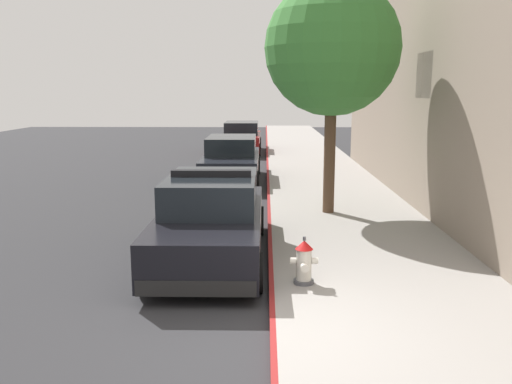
{
  "coord_description": "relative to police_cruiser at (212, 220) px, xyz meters",
  "views": [
    {
      "loc": [
        -0.15,
        -6.4,
        3.13
      ],
      "look_at": [
        -0.34,
        4.81,
        1.0
      ],
      "focal_mm": 37.6,
      "sensor_mm": 36.0,
      "label": 1
    }
  ],
  "objects": [
    {
      "name": "parked_car_silver_ahead",
      "position": [
        -0.16,
        8.66,
        -0.0
      ],
      "size": [
        1.94,
        4.84,
        1.56
      ],
      "color": "black",
      "rests_on": "ground"
    },
    {
      "name": "parked_car_dark_far",
      "position": [
        -0.19,
        17.42,
        -0.0
      ],
      "size": [
        1.94,
        4.84,
        1.56
      ],
      "color": "maroon",
      "rests_on": "ground"
    },
    {
      "name": "sidewalk_pavement",
      "position": [
        3.0,
        6.66,
        -0.68
      ],
      "size": [
        3.72,
        60.0,
        0.13
      ],
      "primitive_type": "cube",
      "color": "gray",
      "rests_on": "ground"
    },
    {
      "name": "street_tree",
      "position": [
        2.58,
        3.37,
        3.36
      ],
      "size": [
        3.22,
        3.22,
        5.6
      ],
      "color": "brown",
      "rests_on": "sidewalk_pavement"
    },
    {
      "name": "ground_plane",
      "position": [
        -3.0,
        6.66,
        -0.84
      ],
      "size": [
        32.66,
        60.0,
        0.2
      ],
      "primitive_type": "cube",
      "color": "#2B2B2D"
    },
    {
      "name": "curb_painted_edge",
      "position": [
        1.11,
        6.66,
        -0.68
      ],
      "size": [
        0.08,
        60.0,
        0.13
      ],
      "primitive_type": "cube",
      "color": "maroon",
      "rests_on": "ground"
    },
    {
      "name": "fire_hydrant",
      "position": [
        1.61,
        -1.69,
        -0.26
      ],
      "size": [
        0.44,
        0.4,
        0.76
      ],
      "color": "#4C4C51",
      "rests_on": "sidewalk_pavement"
    },
    {
      "name": "police_cruiser",
      "position": [
        0.0,
        0.0,
        0.0
      ],
      "size": [
        1.94,
        4.84,
        1.68
      ],
      "color": "black",
      "rests_on": "ground"
    }
  ]
}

